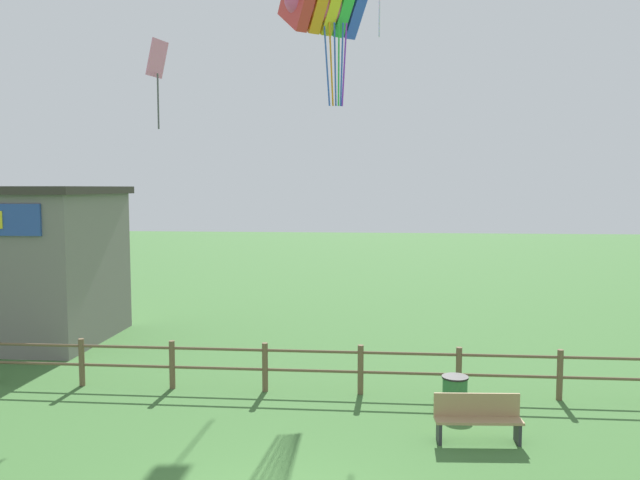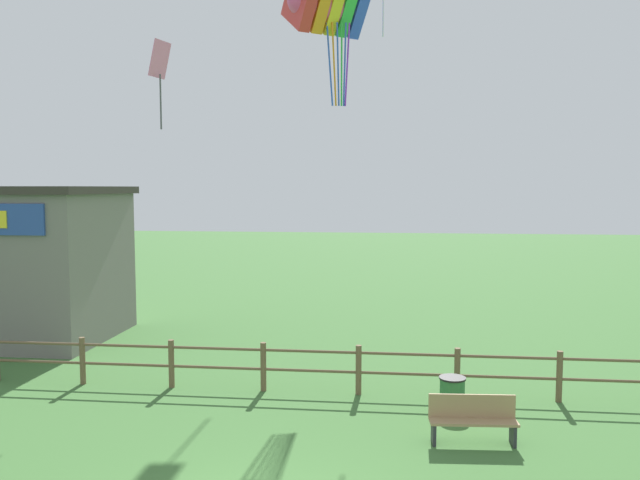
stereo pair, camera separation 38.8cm
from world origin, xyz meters
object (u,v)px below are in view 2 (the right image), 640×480
at_px(park_bench_near_fence, 473,418).
at_px(kite_pink_diamond, 160,68).
at_px(trash_bin, 452,394).
at_px(kite_rainbow_parafoil, 326,4).

distance_m(park_bench_near_fence, kite_pink_diamond, 13.08).
height_order(park_bench_near_fence, kite_pink_diamond, kite_pink_diamond).
distance_m(park_bench_near_fence, trash_bin, 1.73).
relative_size(trash_bin, kite_pink_diamond, 0.29).
bearing_deg(trash_bin, kite_rainbow_parafoil, 116.59).
height_order(park_bench_near_fence, trash_bin, park_bench_near_fence).
bearing_deg(kite_pink_diamond, trash_bin, -28.14).
xyz_separation_m(park_bench_near_fence, trash_bin, (-0.22, 1.71, -0.11)).
relative_size(trash_bin, kite_rainbow_parafoil, 0.17).
height_order(park_bench_near_fence, kite_rainbow_parafoil, kite_rainbow_parafoil).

